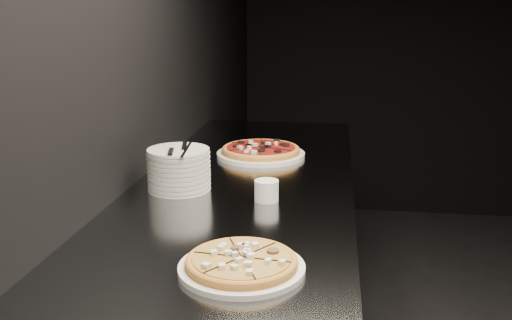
# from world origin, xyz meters

# --- Properties ---
(wall_left) EXTENTS (0.02, 5.00, 2.80)m
(wall_left) POSITION_xyz_m (-2.50, 0.00, 1.40)
(wall_left) COLOR black
(wall_left) RESTS_ON floor
(counter) EXTENTS (0.74, 2.44, 0.92)m
(counter) POSITION_xyz_m (-2.13, 0.00, 0.46)
(counter) COLOR slate
(counter) RESTS_ON floor
(pizza_mushroom) EXTENTS (0.29, 0.29, 0.03)m
(pizza_mushroom) POSITION_xyz_m (-2.02, -0.58, 0.94)
(pizza_mushroom) COLOR white
(pizza_mushroom) RESTS_ON counter
(pizza_tomato) EXTENTS (0.42, 0.42, 0.04)m
(pizza_tomato) POSITION_xyz_m (-2.12, 0.47, 0.94)
(pizza_tomato) COLOR white
(pizza_tomato) RESTS_ON counter
(plate_stack) EXTENTS (0.20, 0.20, 0.14)m
(plate_stack) POSITION_xyz_m (-2.33, -0.01, 0.99)
(plate_stack) COLOR white
(plate_stack) RESTS_ON counter
(cutlery) EXTENTS (0.07, 0.22, 0.01)m
(cutlery) POSITION_xyz_m (-2.32, -0.02, 1.06)
(cutlery) COLOR silver
(cutlery) RESTS_ON plate_stack
(ramekin) EXTENTS (0.08, 0.08, 0.07)m
(ramekin) POSITION_xyz_m (-2.03, -0.08, 0.95)
(ramekin) COLOR silver
(ramekin) RESTS_ON counter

